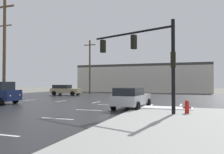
{
  "coord_description": "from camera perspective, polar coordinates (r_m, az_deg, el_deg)",
  "views": [
    {
      "loc": [
        6.97,
        -20.77,
        2.01
      ],
      "look_at": [
        -1.95,
        4.52,
        2.61
      ],
      "focal_mm": 36.65,
      "sensor_mm": 36.0,
      "label": 1
    }
  ],
  "objects": [
    {
      "name": "traffic_signal_mast",
      "position": [
        14.98,
        8.6,
        6.21
      ],
      "size": [
        6.05,
        2.55,
        5.6
      ],
      "rotation": [
        0.0,
        0.0,
        2.77
      ],
      "color": "black",
      "rests_on": "sidewalk_corner"
    },
    {
      "name": "road_asphalt",
      "position": [
        22.0,
        0.88,
        -6.5
      ],
      "size": [
        44.0,
        44.0,
        0.02
      ],
      "primitive_type": "cube",
      "color": "#232326",
      "rests_on": "ground_plane"
    },
    {
      "name": "sedan_tan",
      "position": [
        35.63,
        -11.65,
        -3.12
      ],
      "size": [
        4.6,
        2.19,
        1.58
      ],
      "rotation": [
        0.0,
        0.0,
        0.05
      ],
      "color": "tan",
      "rests_on": "road_asphalt"
    },
    {
      "name": "snow_strip_curbside",
      "position": [
        16.99,
        12.76,
        -7.47
      ],
      "size": [
        4.0,
        1.6,
        0.06
      ],
      "primitive_type": "cube",
      "color": "white",
      "rests_on": "sidewalk_corner"
    },
    {
      "name": "sedan_silver",
      "position": [
        17.35,
        4.84,
        -5.1
      ],
      "size": [
        2.25,
        4.62,
        1.58
      ],
      "rotation": [
        0.0,
        0.0,
        1.51
      ],
      "color": "#B7BABF",
      "rests_on": "road_asphalt"
    },
    {
      "name": "lane_markings",
      "position": [
        20.33,
        2.88,
        -6.89
      ],
      "size": [
        36.15,
        36.15,
        0.01
      ],
      "color": "silver",
      "rests_on": "road_asphalt"
    },
    {
      "name": "utility_pole_far",
      "position": [
        34.9,
        -25.16,
        4.64
      ],
      "size": [
        2.2,
        0.28,
        10.63
      ],
      "color": "brown",
      "rests_on": "ground_plane"
    },
    {
      "name": "utility_pole_mid",
      "position": [
        24.54,
        -25.28,
        6.51
      ],
      "size": [
        2.2,
        0.28,
        10.13
      ],
      "color": "brown",
      "rests_on": "ground_plane"
    },
    {
      "name": "fire_hydrant",
      "position": [
        14.55,
        18.19,
        -7.03
      ],
      "size": [
        0.48,
        0.26,
        0.79
      ],
      "color": "red",
      "rests_on": "sidewalk_corner"
    },
    {
      "name": "utility_pole_distant",
      "position": [
        40.18,
        -5.57,
        2.82
      ],
      "size": [
        2.2,
        0.28,
        9.34
      ],
      "color": "brown",
      "rests_on": "ground_plane"
    },
    {
      "name": "ground_plane",
      "position": [
        22.0,
        0.88,
        -6.53
      ],
      "size": [
        120.0,
        120.0,
        0.0
      ],
      "primitive_type": "plane",
      "color": "slate"
    },
    {
      "name": "strip_building_background",
      "position": [
        48.93,
        7.71,
        -0.32
      ],
      "size": [
        26.96,
        8.0,
        5.64
      ],
      "color": "beige",
      "rests_on": "ground_plane"
    }
  ]
}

